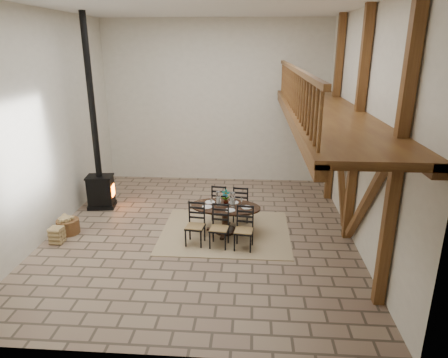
# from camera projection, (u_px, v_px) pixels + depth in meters

# --- Properties ---
(ground) EXTENTS (8.00, 8.00, 0.00)m
(ground) POSITION_uv_depth(u_px,v_px,m) (201.00, 232.00, 9.49)
(ground) COLOR #8C755D
(ground) RESTS_ON ground
(room_shell) EXTENTS (7.02, 8.02, 5.01)m
(room_shell) POSITION_uv_depth(u_px,v_px,m) (254.00, 105.00, 8.45)
(room_shell) COLOR silver
(room_shell) RESTS_ON ground
(rug) EXTENTS (3.00, 2.50, 0.02)m
(rug) POSITION_uv_depth(u_px,v_px,m) (225.00, 232.00, 9.46)
(rug) COLOR tan
(rug) RESTS_ON ground
(dining_table) EXTENTS (1.75, 1.95, 1.05)m
(dining_table) POSITION_uv_depth(u_px,v_px,m) (225.00, 219.00, 9.26)
(dining_table) COLOR black
(dining_table) RESTS_ON ground
(wood_stove) EXTENTS (0.76, 0.62, 5.00)m
(wood_stove) POSITION_uv_depth(u_px,v_px,m) (99.00, 168.00, 10.59)
(wood_stove) COLOR black
(wood_stove) RESTS_ON ground
(log_basket) EXTENTS (0.52, 0.52, 0.43)m
(log_basket) POSITION_uv_depth(u_px,v_px,m) (68.00, 226.00, 9.38)
(log_basket) COLOR brown
(log_basket) RESTS_ON ground
(log_stack) EXTENTS (0.30, 0.31, 0.39)m
(log_stack) POSITION_uv_depth(u_px,v_px,m) (57.00, 235.00, 8.89)
(log_stack) COLOR tan
(log_stack) RESTS_ON ground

